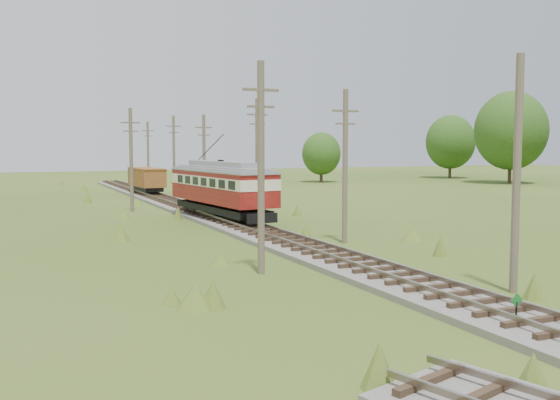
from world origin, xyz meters
name	(u,v)px	position (x,y,z in m)	size (l,w,h in m)	color
railbed_main	(205,214)	(0.00, 34.00, 0.19)	(3.60, 96.00, 0.57)	#605B54
switch_marker	(516,307)	(-0.20, 1.50, 0.63)	(0.45, 0.06, 1.08)	black
streetcar	(221,185)	(0.00, 30.04, 2.67)	(4.16, 12.75, 5.77)	black
gondola	(147,179)	(0.00, 55.74, 1.93)	(2.79, 7.72, 2.53)	black
gravel_pile	(191,193)	(3.87, 51.79, 0.53)	(3.12, 3.31, 1.13)	gray
utility_pole_r_1	(517,175)	(3.10, 5.00, 4.40)	(0.30, 0.30, 8.80)	brown
utility_pole_r_2	(345,165)	(3.30, 18.00, 4.42)	(1.60, 0.30, 8.60)	brown
utility_pole_r_3	(257,157)	(3.20, 31.00, 4.63)	(1.60, 0.30, 9.00)	brown
utility_pole_r_4	(204,158)	(3.00, 44.00, 4.32)	(1.60, 0.30, 8.40)	brown
utility_pole_r_5	(174,154)	(3.40, 57.00, 4.58)	(1.60, 0.30, 8.90)	brown
utility_pole_r_6	(148,154)	(3.20, 70.00, 4.47)	(1.60, 0.30, 8.70)	brown
utility_pole_l_a	(261,166)	(-4.20, 12.00, 4.63)	(1.60, 0.30, 9.00)	brown
utility_pole_l_b	(131,159)	(-4.50, 40.00, 4.42)	(1.60, 0.30, 8.60)	brown
tree_right_4	(511,131)	(54.00, 58.00, 7.75)	(10.50, 10.50, 13.53)	#38281C
tree_right_5	(450,142)	(56.00, 74.00, 6.19)	(8.40, 8.40, 10.82)	#38281C
tree_mid_b	(321,154)	(30.00, 72.00, 4.33)	(5.88, 5.88, 7.57)	#38281C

